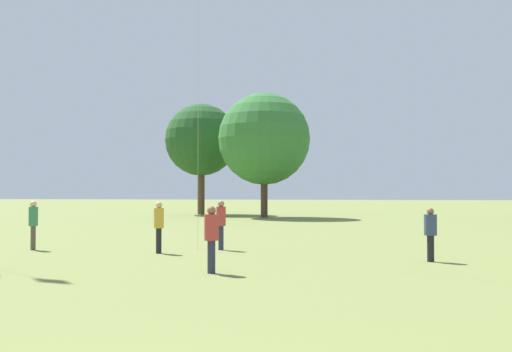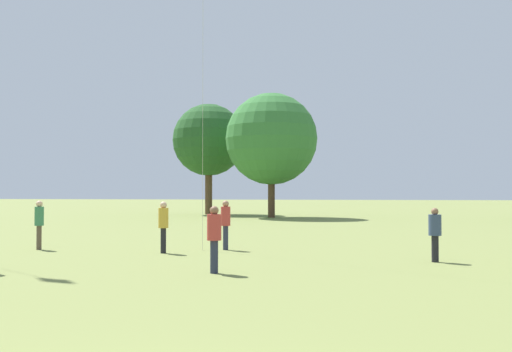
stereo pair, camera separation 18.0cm
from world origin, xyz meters
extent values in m
cylinder|color=brown|center=(-9.70, 16.79, 0.45)|extent=(0.26, 0.26, 0.90)
cylinder|color=#387A51|center=(-9.70, 16.79, 1.26)|extent=(0.48, 0.48, 0.71)
sphere|color=#DBAD89|center=(-9.70, 16.79, 1.72)|extent=(0.24, 0.24, 0.24)
cylinder|color=#282D42|center=(-2.74, 17.81, 0.45)|extent=(0.27, 0.27, 0.91)
cylinder|color=#B23833|center=(-2.74, 17.81, 1.26)|extent=(0.49, 0.49, 0.72)
sphere|color=#A37556|center=(-2.74, 17.81, 1.73)|extent=(0.25, 0.25, 0.25)
cylinder|color=black|center=(4.50, 15.09, 0.41)|extent=(0.29, 0.29, 0.82)
cylinder|color=#334260|center=(4.50, 15.09, 1.15)|extent=(0.52, 0.52, 0.65)
sphere|color=brown|center=(4.50, 15.09, 1.57)|extent=(0.22, 0.22, 0.22)
cylinder|color=black|center=(-4.67, 16.29, 0.45)|extent=(0.27, 0.27, 0.90)
cylinder|color=gold|center=(-4.67, 16.29, 1.25)|extent=(0.49, 0.49, 0.71)
sphere|color=#DBAD89|center=(-4.67, 16.29, 1.71)|extent=(0.24, 0.24, 0.24)
cylinder|color=#282D42|center=(-1.69, 11.52, 0.44)|extent=(0.29, 0.29, 0.88)
cylinder|color=#B23833|center=(-1.69, 11.52, 1.23)|extent=(0.52, 0.52, 0.70)
sphere|color=brown|center=(-1.69, 11.52, 1.68)|extent=(0.24, 0.24, 0.24)
cylinder|color=brown|center=(-11.59, 51.09, 2.60)|extent=(0.68, 0.68, 5.21)
sphere|color=#235123|center=(-11.59, 51.09, 7.09)|extent=(6.84, 6.84, 6.84)
cylinder|color=#473323|center=(-4.78, 45.33, 2.23)|extent=(0.58, 0.58, 4.47)
sphere|color=#337033|center=(-4.78, 45.33, 6.58)|extent=(7.69, 7.69, 7.69)
camera|label=1|loc=(1.84, -4.19, 2.20)|focal=42.00mm
camera|label=2|loc=(2.02, -4.16, 2.20)|focal=42.00mm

